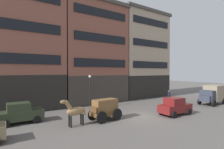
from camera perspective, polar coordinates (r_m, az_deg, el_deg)
The scene contains 11 objects.
ground_plane at distance 18.68m, azimuth 9.90°, elevation -13.21°, with size 120.00×120.00×0.00m, color #605B56.
building_far_left at distance 24.67m, azimuth -28.33°, elevation 8.01°, with size 10.49×7.44×15.19m.
building_center_left at distance 27.64m, azimuth -7.10°, elevation 6.98°, with size 10.20×7.44×14.82m.
building_center_right at distance 33.44m, azimuth 8.22°, elevation 6.29°, with size 10.36×7.44×15.22m.
cargo_wagon at distance 16.75m, azimuth -2.37°, elevation -10.83°, with size 2.99×1.69×1.98m.
draft_horse at distance 15.38m, azimuth -11.86°, elevation -11.47°, with size 2.35×0.71×2.30m.
delivery_truck_near at distance 28.33m, azimuth 29.72°, elevation -5.50°, with size 4.37×2.18×2.62m.
sedan_dark at distance 19.92m, azimuth 19.65°, elevation -9.66°, with size 3.76×1.98×1.83m.
sedan_light at distance 17.84m, azimuth -27.57°, elevation -10.99°, with size 3.72×1.90×1.83m.
pedestrian_officer at distance 28.23m, azimuth 17.93°, elevation -6.34°, with size 0.37×0.37×1.79m.
streetlamp_curbside at distance 21.69m, azimuth -7.17°, elevation -4.04°, with size 0.32×0.32×4.12m.
Camera 1 is at (-12.76, -12.83, 4.61)m, focal length 28.30 mm.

